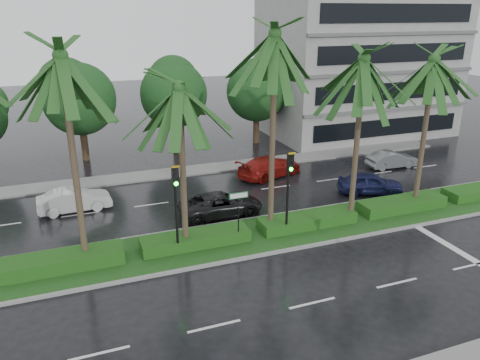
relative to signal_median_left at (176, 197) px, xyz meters
name	(u,v)px	position (x,y,z in m)	size (l,w,h in m)	color
ground	(261,246)	(4.00, -0.30, -3.00)	(120.00, 120.00, 0.00)	black
far_sidewalk	(195,170)	(4.00, 11.70, -2.94)	(40.00, 2.00, 0.12)	slate
median	(254,236)	(4.00, 0.70, -2.92)	(36.00, 4.00, 0.15)	gray
hedge	(254,229)	(4.00, 0.70, -2.55)	(35.20, 1.40, 0.60)	#164A15
lane_markings	(321,239)	(7.04, -0.73, -2.99)	(34.00, 13.06, 0.01)	silver
palm_row	(229,73)	(2.75, 0.72, 5.17)	(26.30, 4.20, 10.40)	#413325
signal_median_left	(176,197)	(0.00, 0.00, 0.00)	(0.34, 0.42, 4.36)	black
signal_median_right	(289,182)	(5.50, 0.00, 0.00)	(0.34, 0.42, 4.36)	black
street_sign	(239,205)	(3.00, 0.18, -0.87)	(0.95, 0.09, 2.60)	black
bg_trees	(171,94)	(3.80, 17.29, 1.59)	(32.34, 5.28, 7.62)	#362B18
building	(357,66)	(21.00, 17.70, 3.00)	(16.00, 10.00, 12.00)	gray
car_white	(74,200)	(-4.19, 7.35, -2.34)	(3.99, 1.39, 1.32)	silver
car_darkgrey	(221,204)	(3.32, 3.85, -2.35)	(4.67, 2.15, 1.30)	black
car_red	(270,167)	(8.50, 8.79, -2.30)	(4.80, 1.95, 1.39)	maroon
car_blue	(370,183)	(13.00, 3.70, -2.33)	(3.93, 1.58, 1.34)	#191D4B
car_grey	(392,159)	(17.50, 7.42, -2.39)	(3.70, 1.29, 1.22)	slate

